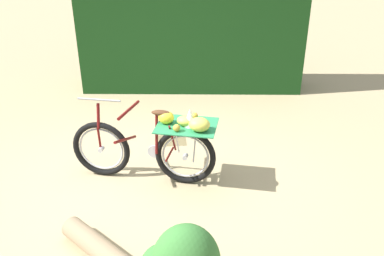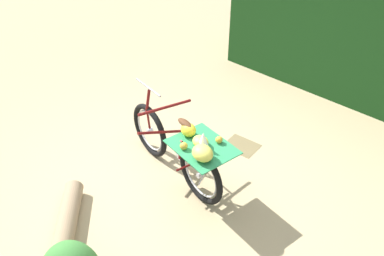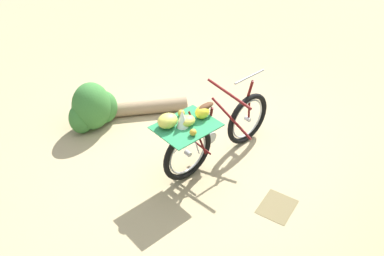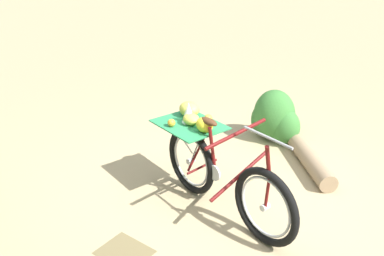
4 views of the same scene
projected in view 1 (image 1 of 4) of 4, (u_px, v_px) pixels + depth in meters
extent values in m
plane|color=tan|center=(148.00, 181.00, 4.87)|extent=(60.00, 60.00, 0.00)
cube|color=#143814|center=(192.00, 28.00, 7.45)|extent=(4.22, 1.33, 2.32)
torus|color=black|center=(101.00, 149.00, 4.84)|extent=(0.72, 0.26, 0.73)
torus|color=#B7B7BC|center=(101.00, 149.00, 4.84)|extent=(0.55, 0.17, 0.57)
cylinder|color=#B7B7BC|center=(101.00, 149.00, 4.84)|extent=(0.08, 0.09, 0.06)
torus|color=black|center=(185.00, 157.00, 4.68)|extent=(0.72, 0.26, 0.73)
torus|color=#B7B7BC|center=(185.00, 157.00, 4.68)|extent=(0.55, 0.17, 0.57)
cylinder|color=#B7B7BC|center=(185.00, 157.00, 4.68)|extent=(0.08, 0.09, 0.06)
cylinder|color=#590F0F|center=(126.00, 139.00, 4.72)|extent=(0.22, 0.69, 0.30)
cylinder|color=#590F0F|center=(129.00, 110.00, 4.54)|extent=(0.22, 0.70, 0.11)
cylinder|color=#590F0F|center=(157.00, 134.00, 4.61)|extent=(0.06, 0.12, 0.49)
cylinder|color=#590F0F|center=(170.00, 154.00, 4.70)|extent=(0.12, 0.37, 0.05)
cylinder|color=#590F0F|center=(173.00, 139.00, 4.60)|extent=(0.11, 0.32, 0.47)
cylinder|color=#590F0F|center=(99.00, 138.00, 4.78)|extent=(0.04, 0.05, 0.30)
cylinder|color=#590F0F|center=(98.00, 116.00, 4.65)|extent=(0.06, 0.10, 0.30)
cylinder|color=gray|center=(99.00, 100.00, 4.55)|extent=(0.51, 0.16, 0.02)
ellipsoid|color=#4C2D19|center=(161.00, 113.00, 4.49)|extent=(0.24, 0.14, 0.06)
cylinder|color=#B7B7BC|center=(154.00, 152.00, 4.72)|extent=(0.16, 0.06, 0.16)
cylinder|color=#B7B7BC|center=(177.00, 142.00, 4.61)|extent=(0.07, 0.20, 0.39)
cylinder|color=#B7B7BC|center=(195.00, 143.00, 4.58)|extent=(0.08, 0.24, 0.39)
cube|color=brown|center=(187.00, 127.00, 4.51)|extent=(0.69, 0.58, 0.02)
cube|color=#287F4C|center=(187.00, 125.00, 4.50)|extent=(0.80, 0.70, 0.01)
ellipsoid|color=#CCC64C|center=(199.00, 124.00, 4.32)|extent=(0.28, 0.26, 0.16)
ellipsoid|color=yellow|center=(166.00, 118.00, 4.50)|extent=(0.20, 0.18, 0.15)
ellipsoid|color=#CCC64C|center=(185.00, 121.00, 4.47)|extent=(0.24, 0.23, 0.11)
sphere|color=#B29333|center=(184.00, 123.00, 4.45)|extent=(0.08, 0.08, 0.08)
sphere|color=gold|center=(195.00, 116.00, 4.63)|extent=(0.08, 0.08, 0.08)
sphere|color=#B29333|center=(177.00, 128.00, 4.33)|extent=(0.08, 0.08, 0.08)
cone|color=white|center=(190.00, 117.00, 4.42)|extent=(0.17, 0.17, 0.22)
cube|color=olive|center=(171.00, 140.00, 5.84)|extent=(0.44, 0.36, 0.01)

